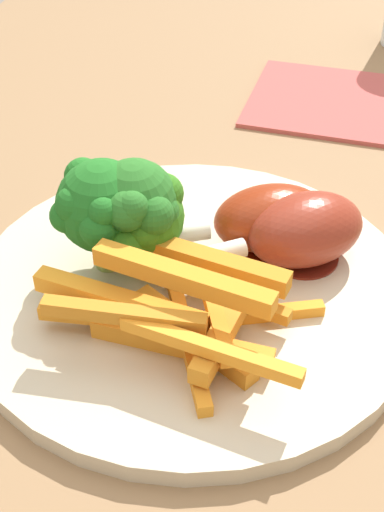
% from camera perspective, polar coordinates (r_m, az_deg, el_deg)
% --- Properties ---
extents(dining_table, '(1.15, 0.64, 0.74)m').
position_cam_1_polar(dining_table, '(0.59, -0.55, -7.05)').
color(dining_table, '#8E6B47').
rests_on(dining_table, ground_plane).
extents(dinner_plate, '(0.28, 0.28, 0.01)m').
position_cam_1_polar(dinner_plate, '(0.44, 0.00, -2.62)').
color(dinner_plate, beige).
rests_on(dinner_plate, dining_table).
extents(broccoli_floret_front, '(0.06, 0.05, 0.06)m').
position_cam_1_polar(broccoli_floret_front, '(0.43, -4.08, 2.95)').
color(broccoli_floret_front, '#86AA56').
rests_on(broccoli_floret_front, dinner_plate).
extents(broccoli_floret_middle, '(0.06, 0.06, 0.07)m').
position_cam_1_polar(broccoli_floret_middle, '(0.43, -7.49, 3.94)').
color(broccoli_floret_middle, '#819E48').
rests_on(broccoli_floret_middle, dinner_plate).
extents(broccoli_floret_back, '(0.06, 0.06, 0.07)m').
position_cam_1_polar(broccoli_floret_back, '(0.42, -4.36, 4.01)').
color(broccoli_floret_back, '#90AC4B').
rests_on(broccoli_floret_back, dinner_plate).
extents(carrot_fries_pile, '(0.11, 0.17, 0.05)m').
position_cam_1_polar(carrot_fries_pile, '(0.39, -0.74, -4.46)').
color(carrot_fries_pile, orange).
rests_on(carrot_fries_pile, dinner_plate).
extents(chicken_drumstick_near, '(0.10, 0.12, 0.04)m').
position_cam_1_polar(chicken_drumstick_near, '(0.45, 8.58, 1.96)').
color(chicken_drumstick_near, maroon).
rests_on(chicken_drumstick_near, dinner_plate).
extents(chicken_drumstick_far, '(0.08, 0.13, 0.04)m').
position_cam_1_polar(chicken_drumstick_far, '(0.46, 5.72, 2.92)').
color(chicken_drumstick_far, '#611809').
rests_on(chicken_drumstick_far, dinner_plate).
extents(napkin, '(0.15, 0.18, 0.00)m').
position_cam_1_polar(napkin, '(0.68, 12.11, 11.96)').
color(napkin, '#B74C47').
rests_on(napkin, dining_table).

